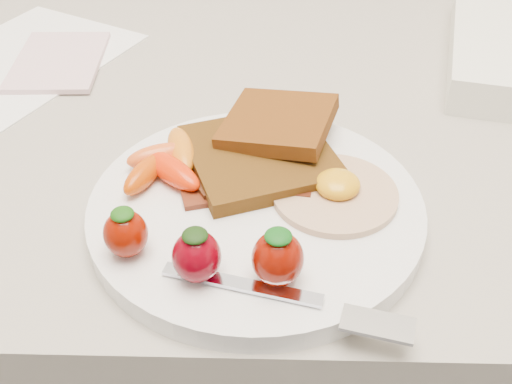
{
  "coord_description": "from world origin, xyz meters",
  "views": [
    {
      "loc": [
        -0.0,
        1.15,
        1.25
      ],
      "look_at": [
        -0.01,
        1.54,
        0.93
      ],
      "focal_mm": 45.0,
      "sensor_mm": 36.0,
      "label": 1
    }
  ],
  "objects": [
    {
      "name": "plate",
      "position": [
        -0.01,
        1.54,
        0.91
      ],
      "size": [
        0.27,
        0.27,
        0.02
      ],
      "primitive_type": "cylinder",
      "color": "white",
      "rests_on": "counter"
    },
    {
      "name": "strawberries",
      "position": [
        -0.04,
        1.46,
        0.94
      ],
      "size": [
        0.14,
        0.06,
        0.04
      ],
      "color": "#740D00",
      "rests_on": "plate"
    },
    {
      "name": "notepad",
      "position": [
        -0.24,
        1.8,
        0.91
      ],
      "size": [
        0.1,
        0.14,
        0.01
      ],
      "primitive_type": "cube",
      "rotation": [
        0.0,
        0.0,
        0.04
      ],
      "color": "beige",
      "rests_on": "paper_sheet"
    },
    {
      "name": "toast_lower",
      "position": [
        -0.01,
        1.59,
        0.93
      ],
      "size": [
        0.15,
        0.15,
        0.01
      ],
      "primitive_type": "cube",
      "rotation": [
        0.0,
        0.0,
        0.35
      ],
      "color": "black",
      "rests_on": "plate"
    },
    {
      "name": "fried_egg",
      "position": [
        0.05,
        1.55,
        0.92
      ],
      "size": [
        0.12,
        0.12,
        0.02
      ],
      "color": "beige",
      "rests_on": "plate"
    },
    {
      "name": "bacon_strips",
      "position": [
        -0.02,
        1.56,
        0.92
      ],
      "size": [
        0.11,
        0.07,
        0.01
      ],
      "color": "#391409",
      "rests_on": "plate"
    },
    {
      "name": "baby_carrots",
      "position": [
        -0.09,
        1.58,
        0.93
      ],
      "size": [
        0.08,
        0.1,
        0.02
      ],
      "color": "#E6581D",
      "rests_on": "plate"
    },
    {
      "name": "toast_upper",
      "position": [
        0.01,
        1.62,
        0.94
      ],
      "size": [
        0.11,
        0.11,
        0.02
      ],
      "primitive_type": "cube",
      "rotation": [
        0.0,
        -0.1,
        -0.28
      ],
      "color": "#4A280A",
      "rests_on": "toast_lower"
    },
    {
      "name": "fork",
      "position": [
        0.02,
        1.43,
        0.92
      ],
      "size": [
        0.17,
        0.07,
        0.0
      ],
      "color": "silver",
      "rests_on": "plate"
    },
    {
      "name": "paper_sheet",
      "position": [
        -0.29,
        1.8,
        0.9
      ],
      "size": [
        0.27,
        0.3,
        0.0
      ],
      "primitive_type": "cube",
      "rotation": [
        0.0,
        0.0,
        -0.48
      ],
      "color": "white",
      "rests_on": "counter"
    },
    {
      "name": "counter",
      "position": [
        0.0,
        1.7,
        0.45
      ],
      "size": [
        2.0,
        0.6,
        0.9
      ],
      "primitive_type": "cube",
      "color": "gray",
      "rests_on": "ground"
    }
  ]
}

